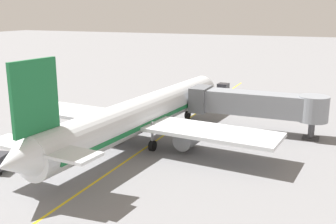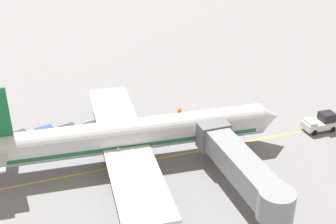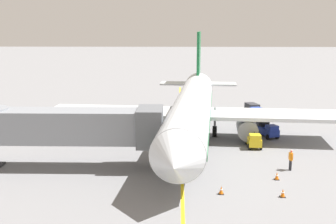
# 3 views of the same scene
# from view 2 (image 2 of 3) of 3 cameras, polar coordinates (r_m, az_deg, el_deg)

# --- Properties ---
(ground_plane) EXTENTS (400.00, 400.00, 0.00)m
(ground_plane) POSITION_cam_2_polar(r_m,az_deg,el_deg) (51.49, -2.54, -6.40)
(ground_plane) COLOR slate
(gate_lead_in_line) EXTENTS (0.24, 80.00, 0.01)m
(gate_lead_in_line) POSITION_cam_2_polar(r_m,az_deg,el_deg) (51.49, -2.54, -6.39)
(gate_lead_in_line) COLOR gold
(gate_lead_in_line) RESTS_ON ground
(parked_airliner) EXTENTS (30.34, 37.35, 10.63)m
(parked_airliner) POSITION_cam_2_polar(r_m,az_deg,el_deg) (50.28, -5.03, -3.11)
(parked_airliner) COLOR silver
(parked_airliner) RESTS_ON ground
(jet_bridge) EXTENTS (15.84, 3.50, 4.98)m
(jet_bridge) POSITION_cam_2_polar(r_m,az_deg,el_deg) (44.72, 9.70, -7.19)
(jet_bridge) COLOR gray
(jet_bridge) RESTS_ON ground
(pushback_tractor) EXTENTS (2.31, 4.45, 2.40)m
(pushback_tractor) POSITION_cam_2_polar(r_m,az_deg,el_deg) (60.77, 19.43, -1.31)
(pushback_tractor) COLOR silver
(pushback_tractor) RESTS_ON ground
(baggage_tug_lead) EXTENTS (1.33, 2.53, 1.62)m
(baggage_tug_lead) POSITION_cam_2_polar(r_m,az_deg,el_deg) (56.98, -3.98, -2.08)
(baggage_tug_lead) COLOR gold
(baggage_tug_lead) RESTS_ON ground
(baggage_tug_trailing) EXTENTS (2.02, 2.76, 1.62)m
(baggage_tug_trailing) POSITION_cam_2_polar(r_m,az_deg,el_deg) (58.09, -8.13, -1.70)
(baggage_tug_trailing) COLOR #1E339E
(baggage_tug_trailing) RESTS_ON ground
(baggage_cart_front) EXTENTS (1.84, 2.98, 1.58)m
(baggage_cart_front) POSITION_cam_2_polar(r_m,az_deg,el_deg) (57.23, -10.02, -2.05)
(baggage_cart_front) COLOR #4C4C51
(baggage_cart_front) RESTS_ON ground
(baggage_cart_second_in_train) EXTENTS (1.84, 2.98, 1.58)m
(baggage_cart_second_in_train) POSITION_cam_2_polar(r_m,az_deg,el_deg) (57.23, -13.09, -2.37)
(baggage_cart_second_in_train) COLOR #4C4C51
(baggage_cart_second_in_train) RESTS_ON ground
(baggage_cart_third_in_train) EXTENTS (1.84, 2.98, 1.58)m
(baggage_cart_third_in_train) POSITION_cam_2_polar(r_m,az_deg,el_deg) (57.51, -15.86, -2.57)
(baggage_cart_third_in_train) COLOR #4C4C51
(baggage_cart_third_in_train) RESTS_ON ground
(baggage_cart_tail_end) EXTENTS (1.84, 2.98, 1.58)m
(baggage_cart_tail_end) POSITION_cam_2_polar(r_m,az_deg,el_deg) (57.40, -19.04, -3.12)
(baggage_cart_tail_end) COLOR #4C4C51
(baggage_cart_tail_end) RESTS_ON ground
(ground_crew_wing_walker) EXTENTS (0.28, 0.73, 1.69)m
(ground_crew_wing_walker) POSITION_cam_2_polar(r_m,az_deg,el_deg) (60.19, 1.52, -0.09)
(ground_crew_wing_walker) COLOR #232328
(ground_crew_wing_walker) RESTS_ON ground
(safety_cone_nose_left) EXTENTS (0.36, 0.36, 0.59)m
(safety_cone_nose_left) POSITION_cam_2_polar(r_m,az_deg,el_deg) (57.63, 8.47, -2.46)
(safety_cone_nose_left) COLOR black
(safety_cone_nose_left) RESTS_ON ground
(safety_cone_nose_right) EXTENTS (0.36, 0.36, 0.59)m
(safety_cone_nose_right) POSITION_cam_2_polar(r_m,az_deg,el_deg) (59.97, 4.02, -0.97)
(safety_cone_nose_right) COLOR black
(safety_cone_nose_right) RESTS_ON ground
(safety_cone_wing_tip) EXTENTS (0.36, 0.36, 0.59)m
(safety_cone_wing_tip) POSITION_cam_2_polar(r_m,az_deg,el_deg) (60.99, 7.06, -0.62)
(safety_cone_wing_tip) COLOR black
(safety_cone_wing_tip) RESTS_ON ground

